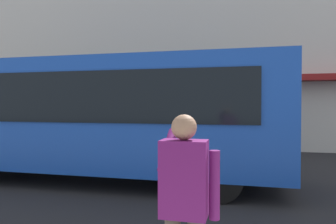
% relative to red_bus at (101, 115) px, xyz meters
% --- Properties ---
extents(ground_plane, '(60.00, 60.00, 0.00)m').
position_rel_red_bus_xyz_m(ground_plane, '(-2.82, -0.05, -1.68)').
color(ground_plane, '#232326').
extents(building_facade_far, '(28.00, 1.55, 12.00)m').
position_rel_red_bus_xyz_m(building_facade_far, '(-2.84, -6.85, 4.30)').
color(building_facade_far, beige).
rests_on(building_facade_far, ground_plane).
extents(red_bus, '(9.05, 2.54, 3.08)m').
position_rel_red_bus_xyz_m(red_bus, '(0.00, 0.00, 0.00)').
color(red_bus, '#1947AD').
rests_on(red_bus, ground_plane).
extents(pedestrian_photographer, '(0.53, 0.52, 1.70)m').
position_rel_red_bus_xyz_m(pedestrian_photographer, '(-3.03, 4.71, -0.54)').
color(pedestrian_photographer, '#4C4238').
rests_on(pedestrian_photographer, sidewalk_curb).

